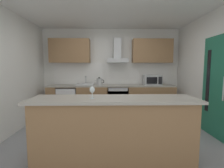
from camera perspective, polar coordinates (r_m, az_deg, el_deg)
The scene contains 17 objects.
ground at distance 3.51m, azimuth 0.15°, elevation -18.19°, with size 5.21×4.87×0.02m, color gray.
ceiling at distance 3.42m, azimuth 0.17°, elevation 26.26°, with size 5.21×4.87×0.02m, color white.
wall_back at distance 5.20m, azimuth -0.32°, elevation 4.53°, with size 5.21×0.12×2.60m, color white.
wall_left at distance 3.83m, azimuth -34.35°, elevation 3.06°, with size 0.12×4.87×2.60m, color white.
wall_right at distance 3.91m, azimuth 33.88°, elevation 3.12°, with size 0.12×4.87×2.60m, color white.
backsplash_tile at distance 5.13m, azimuth -0.31°, elevation 3.73°, with size 3.58×0.02×0.66m, color white.
counter_back at distance 4.91m, azimuth -0.25°, elevation -5.53°, with size 3.71×0.60×0.90m.
counter_island at distance 2.55m, azimuth 0.46°, elevation -15.48°, with size 2.46×0.64×0.97m.
upper_cabinets at distance 4.99m, azimuth -0.29°, elevation 11.49°, with size 3.66×0.32×0.70m.
side_door at distance 3.89m, azimuth 32.64°, elevation -0.84°, with size 0.08×0.85×2.05m.
oven at distance 4.89m, azimuth 1.94°, elevation -5.47°, with size 0.60×0.62×0.80m.
refrigerator at distance 5.04m, azimuth -15.07°, elevation -5.74°, with size 0.58×0.60×0.85m.
microwave at distance 4.94m, azimuth 13.94°, elevation 1.39°, with size 0.50×0.38×0.30m.
sink at distance 4.87m, azimuth -9.35°, elevation -0.01°, with size 0.50×0.40×0.26m.
kettle at distance 4.78m, azimuth -4.47°, elevation 0.86°, with size 0.29×0.15×0.24m.
range_hood at distance 4.94m, azimuth 1.91°, elevation 10.12°, with size 0.62×0.45×0.72m.
wine_glass at distance 2.37m, azimuth -6.97°, elevation -2.14°, with size 0.08×0.08×0.18m.
Camera 1 is at (-0.07, -3.20, 1.42)m, focal length 26.06 mm.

